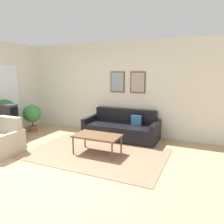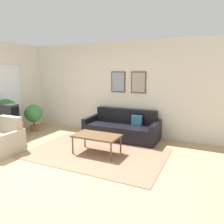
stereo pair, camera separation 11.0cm
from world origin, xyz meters
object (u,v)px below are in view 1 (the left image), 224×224
(armchair, at_px, (1,142))
(potted_plant_tall, at_px, (5,113))
(tv, at_px, (6,114))
(couch, at_px, (122,129))
(coffee_table, at_px, (97,137))

(armchair, bearing_deg, potted_plant_tall, 122.16)
(tv, xyz_separation_m, armchair, (0.58, -0.66, -0.49))
(couch, height_order, potted_plant_tall, potted_plant_tall)
(armchair, height_order, potted_plant_tall, potted_plant_tall)
(coffee_table, distance_m, armchair, 2.19)
(tv, xyz_separation_m, potted_plant_tall, (-0.38, 0.29, -0.05))
(couch, xyz_separation_m, tv, (-2.65, -1.56, 0.48))
(couch, relative_size, armchair, 2.51)
(tv, bearing_deg, armchair, -48.45)
(couch, distance_m, potted_plant_tall, 3.32)
(tv, bearing_deg, potted_plant_tall, 142.87)
(couch, relative_size, potted_plant_tall, 1.88)
(tv, bearing_deg, couch, 30.44)
(coffee_table, bearing_deg, couch, 87.06)
(coffee_table, distance_m, tv, 2.62)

